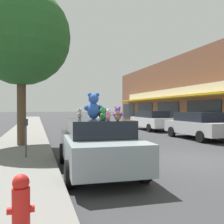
{
  "coord_description": "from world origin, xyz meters",
  "views": [
    {
      "loc": [
        -5.29,
        -7.27,
        1.77
      ],
      "look_at": [
        -2.59,
        1.62,
        1.64
      ],
      "focal_mm": 40.0,
      "sensor_mm": 36.0,
      "label": 1
    }
  ],
  "objects_px": {
    "teddy_bear_purple": "(118,114)",
    "teddy_bear_cream": "(80,113)",
    "teddy_bear_giant": "(94,106)",
    "teddy_bear_black": "(101,113)",
    "fire_hydrant": "(21,206)",
    "teddy_bear_green": "(103,114)",
    "teddy_bear_white": "(108,114)",
    "teddy_bear_teal": "(104,114)",
    "parked_car_far_right": "(151,120)",
    "teddy_bear_brown": "(118,116)",
    "parked_car_far_center": "(198,125)",
    "street_tree": "(21,36)",
    "teddy_bear_pink": "(108,116)",
    "plush_art_car": "(97,144)",
    "parking_meter": "(26,133)",
    "teddy_bear_yellow": "(105,114)"
  },
  "relations": [
    {
      "from": "teddy_bear_purple",
      "to": "street_tree",
      "type": "xyz_separation_m",
      "value": [
        -2.59,
        5.72,
        3.3
      ]
    },
    {
      "from": "teddy_bear_green",
      "to": "teddy_bear_white",
      "type": "bearing_deg",
      "value": -179.23
    },
    {
      "from": "fire_hydrant",
      "to": "teddy_bear_black",
      "type": "bearing_deg",
      "value": 62.12
    },
    {
      "from": "teddy_bear_white",
      "to": "teddy_bear_purple",
      "type": "bearing_deg",
      "value": 138.69
    },
    {
      "from": "teddy_bear_giant",
      "to": "parking_meter",
      "type": "relative_size",
      "value": 0.61
    },
    {
      "from": "teddy_bear_white",
      "to": "teddy_bear_teal",
      "type": "xyz_separation_m",
      "value": [
        -0.26,
        -0.54,
        0.01
      ]
    },
    {
      "from": "teddy_bear_brown",
      "to": "parked_car_far_right",
      "type": "xyz_separation_m",
      "value": [
        7.06,
        12.77,
        -0.72
      ]
    },
    {
      "from": "parking_meter",
      "to": "parked_car_far_right",
      "type": "bearing_deg",
      "value": 46.69
    },
    {
      "from": "teddy_bear_giant",
      "to": "parked_car_far_center",
      "type": "height_order",
      "value": "teddy_bear_giant"
    },
    {
      "from": "teddy_bear_purple",
      "to": "fire_hydrant",
      "type": "relative_size",
      "value": 0.46
    },
    {
      "from": "teddy_bear_teal",
      "to": "parked_car_far_right",
      "type": "relative_size",
      "value": 0.07
    },
    {
      "from": "teddy_bear_green",
      "to": "fire_hydrant",
      "type": "relative_size",
      "value": 0.44
    },
    {
      "from": "teddy_bear_brown",
      "to": "teddy_bear_cream",
      "type": "bearing_deg",
      "value": -118.27
    },
    {
      "from": "teddy_bear_teal",
      "to": "teddy_bear_cream",
      "type": "bearing_deg",
      "value": -107.39
    },
    {
      "from": "teddy_bear_green",
      "to": "parking_meter",
      "type": "distance_m",
      "value": 3.35
    },
    {
      "from": "teddy_bear_purple",
      "to": "teddy_bear_cream",
      "type": "distance_m",
      "value": 1.69
    },
    {
      "from": "teddy_bear_green",
      "to": "teddy_bear_cream",
      "type": "height_order",
      "value": "teddy_bear_green"
    },
    {
      "from": "teddy_bear_white",
      "to": "parked_car_far_center",
      "type": "bearing_deg",
      "value": -93.59
    },
    {
      "from": "teddy_bear_giant",
      "to": "teddy_bear_black",
      "type": "xyz_separation_m",
      "value": [
        0.21,
        -0.08,
        -0.2
      ]
    },
    {
      "from": "parked_car_far_right",
      "to": "fire_hydrant",
      "type": "relative_size",
      "value": 6.04
    },
    {
      "from": "teddy_bear_yellow",
      "to": "teddy_bear_purple",
      "type": "relative_size",
      "value": 0.72
    },
    {
      "from": "teddy_bear_purple",
      "to": "fire_hydrant",
      "type": "bearing_deg",
      "value": 86.24
    },
    {
      "from": "parked_car_far_center",
      "to": "parking_meter",
      "type": "height_order",
      "value": "parked_car_far_center"
    },
    {
      "from": "teddy_bear_purple",
      "to": "teddy_bear_black",
      "type": "bearing_deg",
      "value": -48.38
    },
    {
      "from": "parked_car_far_right",
      "to": "street_tree",
      "type": "xyz_separation_m",
      "value": [
        -9.58,
        -6.83,
        4.08
      ]
    },
    {
      "from": "teddy_bear_white",
      "to": "parking_meter",
      "type": "relative_size",
      "value": 0.24
    },
    {
      "from": "teddy_bear_giant",
      "to": "fire_hydrant",
      "type": "relative_size",
      "value": 0.98
    },
    {
      "from": "teddy_bear_pink",
      "to": "teddy_bear_yellow",
      "type": "bearing_deg",
      "value": -156.77
    },
    {
      "from": "parked_car_far_right",
      "to": "teddy_bear_yellow",
      "type": "bearing_deg",
      "value": -122.23
    },
    {
      "from": "teddy_bear_cream",
      "to": "teddy_bear_brown",
      "type": "bearing_deg",
      "value": 46.94
    },
    {
      "from": "teddy_bear_cream",
      "to": "teddy_bear_black",
      "type": "distance_m",
      "value": 0.69
    },
    {
      "from": "teddy_bear_purple",
      "to": "parked_car_far_right",
      "type": "xyz_separation_m",
      "value": [
        6.99,
        12.56,
        -0.78
      ]
    },
    {
      "from": "plush_art_car",
      "to": "teddy_bear_giant",
      "type": "relative_size",
      "value": 5.64
    },
    {
      "from": "parked_car_far_right",
      "to": "teddy_bear_cream",
      "type": "bearing_deg",
      "value": -124.94
    },
    {
      "from": "teddy_bear_giant",
      "to": "fire_hydrant",
      "type": "xyz_separation_m",
      "value": [
        -1.81,
        -3.9,
        -1.29
      ]
    },
    {
      "from": "teddy_bear_white",
      "to": "fire_hydrant",
      "type": "bearing_deg",
      "value": 106.83
    },
    {
      "from": "teddy_bear_purple",
      "to": "teddy_bear_black",
      "type": "relative_size",
      "value": 1.03
    },
    {
      "from": "teddy_bear_cream",
      "to": "teddy_bear_white",
      "type": "bearing_deg",
      "value": 73.06
    },
    {
      "from": "teddy_bear_pink",
      "to": "teddy_bear_giant",
      "type": "bearing_deg",
      "value": -141.16
    },
    {
      "from": "teddy_bear_cream",
      "to": "teddy_bear_teal",
      "type": "xyz_separation_m",
      "value": [
        0.44,
        -1.22,
        0.0
      ]
    },
    {
      "from": "plush_art_car",
      "to": "teddy_bear_green",
      "type": "xyz_separation_m",
      "value": [
        -0.05,
        -0.81,
        0.85
      ]
    },
    {
      "from": "teddy_bear_yellow",
      "to": "teddy_bear_brown",
      "type": "relative_size",
      "value": 1.05
    },
    {
      "from": "teddy_bear_green",
      "to": "teddy_bear_pink",
      "type": "relative_size",
      "value": 1.4
    },
    {
      "from": "teddy_bear_giant",
      "to": "teddy_bear_brown",
      "type": "bearing_deg",
      "value": 112.1
    },
    {
      "from": "teddy_bear_cream",
      "to": "fire_hydrant",
      "type": "bearing_deg",
      "value": 7.9
    },
    {
      "from": "teddy_bear_teal",
      "to": "parked_car_far_right",
      "type": "xyz_separation_m",
      "value": [
        7.26,
        12.24,
        -0.76
      ]
    },
    {
      "from": "plush_art_car",
      "to": "teddy_bear_teal",
      "type": "xyz_separation_m",
      "value": [
        0.06,
        -0.54,
        0.84
      ]
    },
    {
      "from": "plush_art_car",
      "to": "teddy_bear_yellow",
      "type": "bearing_deg",
      "value": 63.85
    },
    {
      "from": "teddy_bear_purple",
      "to": "teddy_bear_cream",
      "type": "relative_size",
      "value": 1.11
    },
    {
      "from": "plush_art_car",
      "to": "parking_meter",
      "type": "relative_size",
      "value": 3.44
    }
  ]
}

